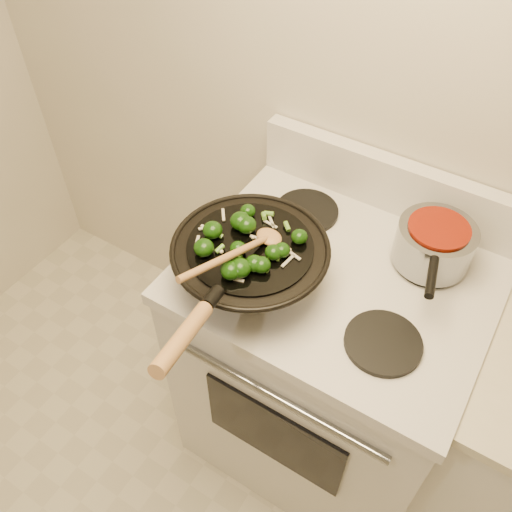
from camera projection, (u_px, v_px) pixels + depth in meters
The scene contains 5 objects.
stove at pixel (325, 363), 1.73m from camera, with size 0.78×0.67×1.08m.
wok at pixel (250, 262), 1.31m from camera, with size 0.38×0.63×0.25m.
stirfry at pixel (244, 246), 1.26m from camera, with size 0.26×0.25×0.04m.
wooden_spoon at pixel (246, 248), 1.23m from camera, with size 0.10×0.31×0.09m.
saucepan at pixel (434, 244), 1.37m from camera, with size 0.20×0.31×0.12m.
Camera 1 is at (0.09, 0.28, 1.98)m, focal length 38.00 mm.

